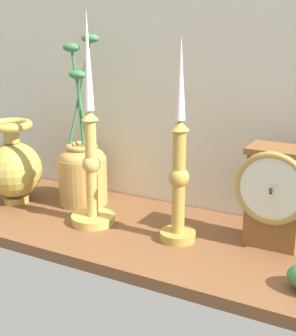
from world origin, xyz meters
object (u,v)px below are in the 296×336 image
candlestick_tall_left (179,173)px  candlestick_tall_center (91,164)px  brass_vase_jar (83,169)px  brass_vase_bulbous (14,166)px  mantel_clock (275,195)px

candlestick_tall_left → candlestick_tall_center: size_ratio=0.89×
brass_vase_jar → brass_vase_bulbous: bearing=-152.9°
mantel_clock → brass_vase_jar: brass_vase_jar is taller
mantel_clock → candlestick_tall_left: bearing=-159.0°
mantel_clock → candlestick_tall_center: (-37.94, -7.92, 3.05)cm
mantel_clock → candlestick_tall_left: candlestick_tall_left is taller
brass_vase_bulbous → mantel_clock: bearing=5.8°
candlestick_tall_center → brass_vase_bulbous: bearing=176.1°
mantel_clock → brass_vase_jar: bearing=178.4°
mantel_clock → brass_vase_jar: size_ratio=0.50×
candlestick_tall_left → brass_vase_jar: size_ratio=1.01×
candlestick_tall_center → brass_vase_bulbous: (-24.13, 1.63, -4.56)cm
mantel_clock → brass_vase_bulbous: (-62.08, -6.28, -1.50)cm
brass_vase_bulbous → brass_vase_jar: brass_vase_jar is taller
mantel_clock → brass_vase_jar: 47.23cm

